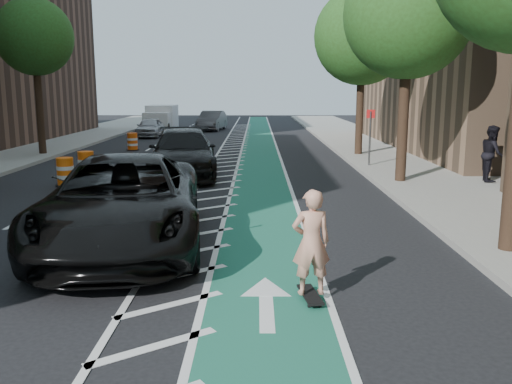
{
  "coord_description": "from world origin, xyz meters",
  "views": [
    {
      "loc": [
        2.85,
        -10.75,
        3.32
      ],
      "look_at": [
        2.83,
        0.89,
        1.1
      ],
      "focal_mm": 38.0,
      "sensor_mm": 36.0,
      "label": 1
    }
  ],
  "objects_px": {
    "suv_near": "(123,202)",
    "suv_far": "(183,153)",
    "barrel_a": "(65,173)",
    "skateboarder": "(311,242)"
  },
  "relations": [
    {
      "from": "suv_far",
      "to": "barrel_a",
      "type": "relative_size",
      "value": 6.17
    },
    {
      "from": "suv_near",
      "to": "barrel_a",
      "type": "bearing_deg",
      "value": 110.65
    },
    {
      "from": "skateboarder",
      "to": "suv_near",
      "type": "distance_m",
      "value": 4.83
    },
    {
      "from": "skateboarder",
      "to": "suv_far",
      "type": "height_order",
      "value": "skateboarder"
    },
    {
      "from": "barrel_a",
      "to": "suv_far",
      "type": "bearing_deg",
      "value": 30.61
    },
    {
      "from": "suv_far",
      "to": "barrel_a",
      "type": "bearing_deg",
      "value": -155.55
    },
    {
      "from": "suv_near",
      "to": "suv_far",
      "type": "distance_m",
      "value": 9.55
    },
    {
      "from": "suv_near",
      "to": "barrel_a",
      "type": "relative_size",
      "value": 6.97
    },
    {
      "from": "skateboarder",
      "to": "barrel_a",
      "type": "bearing_deg",
      "value": -62.59
    },
    {
      "from": "suv_far",
      "to": "barrel_a",
      "type": "height_order",
      "value": "suv_far"
    }
  ]
}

